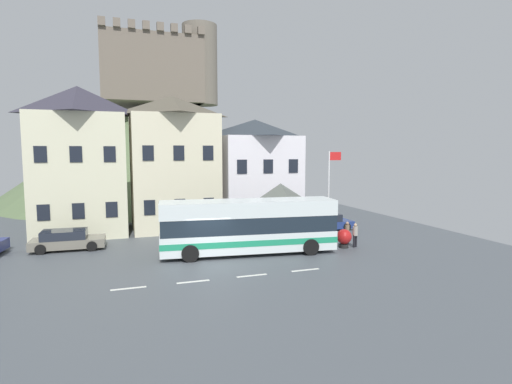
{
  "coord_description": "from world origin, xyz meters",
  "views": [
    {
      "loc": [
        -4.82,
        -21.51,
        6.36
      ],
      "look_at": [
        4.21,
        5.0,
        3.48
      ],
      "focal_mm": 28.67,
      "sensor_mm": 36.0,
      "label": 1
    }
  ],
  "objects": [
    {
      "name": "ground_plane",
      "position": [
        0.0,
        -0.0,
        -0.03
      ],
      "size": [
        40.0,
        60.0,
        0.07
      ],
      "color": "#494F56"
    },
    {
      "name": "hilltop_castle",
      "position": [
        -0.3,
        34.27,
        7.22
      ],
      "size": [
        38.01,
        38.01,
        22.08
      ],
      "color": "#566A45",
      "rests_on": "ground_plane"
    },
    {
      "name": "townhouse_02",
      "position": [
        6.59,
        12.27,
        4.49
      ],
      "size": [
        6.55,
        6.61,
        8.99
      ],
      "color": "white",
      "rests_on": "ground_plane"
    },
    {
      "name": "transit_bus",
      "position": [
        2.7,
        2.0,
        1.67
      ],
      "size": [
        10.9,
        3.62,
        3.32
      ],
      "rotation": [
        0.0,
        0.0,
        -0.11
      ],
      "color": "silver",
      "rests_on": "ground_plane"
    },
    {
      "name": "parked_car_01",
      "position": [
        10.81,
        7.19,
        0.64
      ],
      "size": [
        4.11,
        2.05,
        1.31
      ],
      "rotation": [
        0.0,
        0.0,
        -0.01
      ],
      "color": "navy",
      "rests_on": "ground_plane"
    },
    {
      "name": "townhouse_01",
      "position": [
        -0.46,
        12.25,
        5.35
      ],
      "size": [
        6.6,
        6.56,
        10.71
      ],
      "color": "beige",
      "rests_on": "ground_plane"
    },
    {
      "name": "bus_shelter",
      "position": [
        6.33,
        5.72,
        3.16
      ],
      "size": [
        3.6,
        3.6,
        3.97
      ],
      "color": "#473D33",
      "rests_on": "ground_plane"
    },
    {
      "name": "pedestrian_01",
      "position": [
        9.87,
        2.39,
        0.85
      ],
      "size": [
        0.3,
        0.32,
        1.52
      ],
      "color": "#2D2D38",
      "rests_on": "ground_plane"
    },
    {
      "name": "townhouse_00",
      "position": [
        -7.45,
        12.09,
        5.55
      ],
      "size": [
        6.54,
        6.24,
        11.1
      ],
      "color": "beige",
      "rests_on": "ground_plane"
    },
    {
      "name": "harbour_buoy",
      "position": [
        9.07,
        1.44,
        0.69
      ],
      "size": [
        0.98,
        0.98,
        1.23
      ],
      "color": "black",
      "rests_on": "ground_plane"
    },
    {
      "name": "public_bench",
      "position": [
        8.49,
        7.69,
        0.47
      ],
      "size": [
        1.49,
        0.48,
        0.87
      ],
      "color": "#473828",
      "rests_on": "ground_plane"
    },
    {
      "name": "parked_car_00",
      "position": [
        -8.0,
        6.73,
        0.63
      ],
      "size": [
        4.49,
        2.11,
        1.27
      ],
      "rotation": [
        0.0,
        0.0,
        -0.03
      ],
      "color": "slate",
      "rests_on": "ground_plane"
    },
    {
      "name": "pedestrian_00",
      "position": [
        9.84,
        1.34,
        0.92
      ],
      "size": [
        0.34,
        0.34,
        1.59
      ],
      "color": "black",
      "rests_on": "ground_plane"
    },
    {
      "name": "flagpole",
      "position": [
        8.94,
        3.2,
        3.69
      ],
      "size": [
        0.95,
        0.1,
        6.3
      ],
      "color": "silver",
      "rests_on": "ground_plane"
    }
  ]
}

